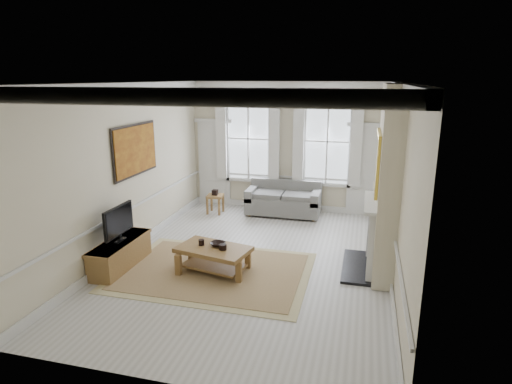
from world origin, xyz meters
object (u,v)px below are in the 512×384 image
(sofa, at_px, (284,201))
(coffee_table, at_px, (213,252))
(side_table, at_px, (215,199))
(tv_stand, at_px, (120,254))

(sofa, bearing_deg, coffee_table, -99.01)
(sofa, distance_m, side_table, 1.81)
(side_table, distance_m, tv_stand, 3.67)
(coffee_table, xyz_separation_m, tv_stand, (-1.77, -0.24, -0.14))
(coffee_table, bearing_deg, tv_stand, -160.34)
(side_table, relative_size, coffee_table, 0.35)
(tv_stand, bearing_deg, side_table, 80.71)
(sofa, distance_m, tv_stand, 4.65)
(side_table, bearing_deg, tv_stand, -99.29)
(sofa, relative_size, side_table, 3.80)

